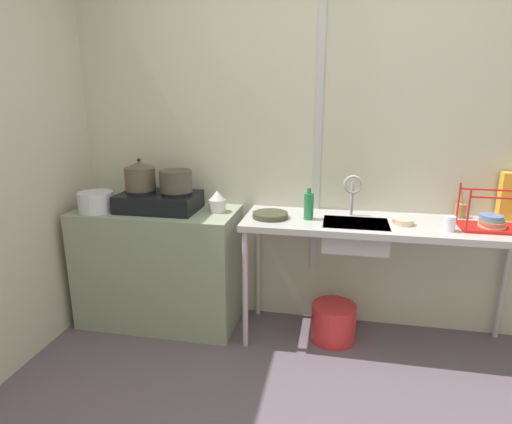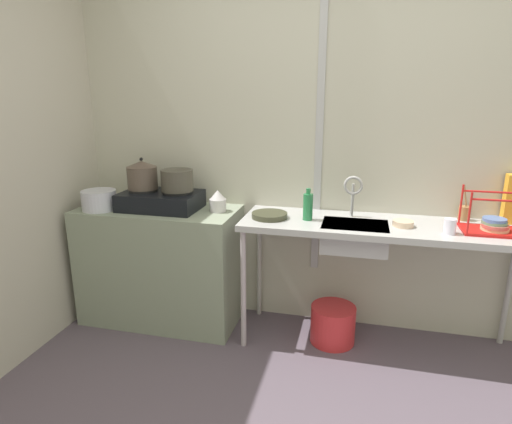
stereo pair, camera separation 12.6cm
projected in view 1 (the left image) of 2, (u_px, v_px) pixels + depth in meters
The scene contains 18 objects.
wall_back at pixel (341, 134), 2.90m from camera, with size 4.52×0.10×2.72m, color #BDB8A3.
wall_metal_strip at pixel (318, 114), 2.84m from camera, with size 0.05×0.01×2.18m, color #AEADAC.
counter_concrete at pixel (159, 266), 3.09m from camera, with size 1.12×0.52×0.84m, color gray.
counter_sink at pixel (381, 232), 2.71m from camera, with size 1.75×0.52×0.84m.
stove at pixel (159, 201), 2.95m from camera, with size 0.54×0.35×0.14m.
pot_on_left_burner at pixel (140, 176), 2.93m from camera, with size 0.21×0.21×0.22m.
pot_on_right_burner at pixel (176, 181), 2.89m from camera, with size 0.22×0.22×0.15m.
pot_beside_stove at pixel (96, 202), 2.92m from camera, with size 0.23×0.23×0.14m.
percolator at pixel (217, 201), 2.91m from camera, with size 0.11×0.11×0.15m.
sink_basin at pixel (355, 235), 2.70m from camera, with size 0.40×0.29×0.17m, color #AEADAC.
faucet at pixel (352, 188), 2.76m from camera, with size 0.12×0.07×0.28m.
frying_pan at pixel (270, 215), 2.78m from camera, with size 0.23×0.23×0.03m, color #393A27.
dish_rack at pixel (492, 222), 2.54m from camera, with size 0.36×0.24×0.25m.
cup_by_rack at pixel (449, 224), 2.50m from camera, with size 0.07×0.07×0.09m, color white.
small_bowl_on_drainboard at pixel (403, 222), 2.64m from camera, with size 0.12×0.12×0.04m, color beige.
bottle_by_sink at pixel (308, 206), 2.73m from camera, with size 0.06×0.06×0.20m.
utensil_jar at pixel (460, 210), 2.78m from camera, with size 0.07×0.07×0.23m.
bucket_on_floor at pixel (333, 322), 2.90m from camera, with size 0.30×0.30×0.26m, color red.
Camera 1 is at (0.00, -1.42, 1.62)m, focal length 30.05 mm.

